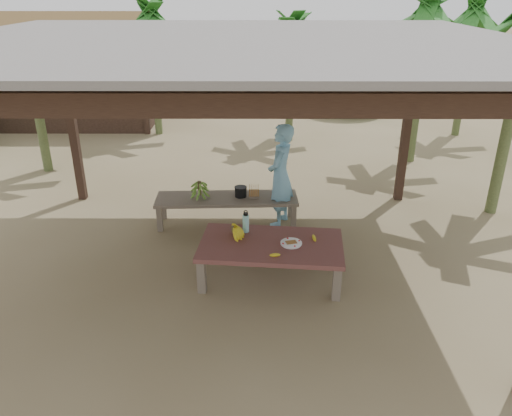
{
  "coord_description": "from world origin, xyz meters",
  "views": [
    {
      "loc": [
        0.32,
        -5.86,
        3.49
      ],
      "look_at": [
        0.29,
        0.11,
        0.8
      ],
      "focal_mm": 35.0,
      "sensor_mm": 36.0,
      "label": 1
    }
  ],
  "objects_px": {
    "work_table": "(271,248)",
    "plate": "(291,243)",
    "water_flask": "(246,223)",
    "ripe_banana_bunch": "(233,231)",
    "woman": "(280,176)",
    "bench": "(227,201)",
    "cooking_pot": "(241,192)"
  },
  "relations": [
    {
      "from": "work_table",
      "to": "cooking_pot",
      "type": "xyz_separation_m",
      "value": [
        -0.44,
        1.63,
        0.09
      ]
    },
    {
      "from": "ripe_banana_bunch",
      "to": "woman",
      "type": "relative_size",
      "value": 0.18
    },
    {
      "from": "plate",
      "to": "cooking_pot",
      "type": "xyz_separation_m",
      "value": [
        -0.69,
        1.67,
        0.01
      ]
    },
    {
      "from": "work_table",
      "to": "woman",
      "type": "distance_m",
      "value": 1.66
    },
    {
      "from": "ripe_banana_bunch",
      "to": "water_flask",
      "type": "distance_m",
      "value": 0.23
    },
    {
      "from": "cooking_pot",
      "to": "woman",
      "type": "relative_size",
      "value": 0.11
    },
    {
      "from": "cooking_pot",
      "to": "water_flask",
      "type": "bearing_deg",
      "value": -85.15
    },
    {
      "from": "water_flask",
      "to": "plate",
      "type": "bearing_deg",
      "value": -31.84
    },
    {
      "from": "bench",
      "to": "plate",
      "type": "height_order",
      "value": "plate"
    },
    {
      "from": "bench",
      "to": "water_flask",
      "type": "xyz_separation_m",
      "value": [
        0.33,
        -1.28,
        0.24
      ]
    },
    {
      "from": "work_table",
      "to": "bench",
      "type": "bearing_deg",
      "value": 117.72
    },
    {
      "from": "bench",
      "to": "cooking_pot",
      "type": "bearing_deg",
      "value": 6.45
    },
    {
      "from": "bench",
      "to": "water_flask",
      "type": "height_order",
      "value": "water_flask"
    },
    {
      "from": "cooking_pot",
      "to": "plate",
      "type": "bearing_deg",
      "value": -67.6
    },
    {
      "from": "woman",
      "to": "plate",
      "type": "bearing_deg",
      "value": 22.58
    },
    {
      "from": "plate",
      "to": "woman",
      "type": "relative_size",
      "value": 0.17
    },
    {
      "from": "work_table",
      "to": "plate",
      "type": "height_order",
      "value": "plate"
    },
    {
      "from": "ripe_banana_bunch",
      "to": "cooking_pot",
      "type": "bearing_deg",
      "value": 87.86
    },
    {
      "from": "bench",
      "to": "cooking_pot",
      "type": "distance_m",
      "value": 0.26
    },
    {
      "from": "work_table",
      "to": "ripe_banana_bunch",
      "type": "distance_m",
      "value": 0.54
    },
    {
      "from": "water_flask",
      "to": "cooking_pot",
      "type": "relative_size",
      "value": 1.71
    },
    {
      "from": "ripe_banana_bunch",
      "to": "woman",
      "type": "distance_m",
      "value": 1.61
    },
    {
      "from": "work_table",
      "to": "water_flask",
      "type": "distance_m",
      "value": 0.5
    },
    {
      "from": "ripe_banana_bunch",
      "to": "cooking_pot",
      "type": "xyz_separation_m",
      "value": [
        0.06,
        1.47,
        -0.06
      ]
    },
    {
      "from": "bench",
      "to": "ripe_banana_bunch",
      "type": "distance_m",
      "value": 1.46
    },
    {
      "from": "cooking_pot",
      "to": "woman",
      "type": "bearing_deg",
      "value": -2.31
    },
    {
      "from": "water_flask",
      "to": "cooking_pot",
      "type": "distance_m",
      "value": 1.32
    },
    {
      "from": "work_table",
      "to": "plate",
      "type": "xyz_separation_m",
      "value": [
        0.25,
        -0.04,
        0.08
      ]
    },
    {
      "from": "water_flask",
      "to": "ripe_banana_bunch",
      "type": "bearing_deg",
      "value": -136.53
    },
    {
      "from": "bench",
      "to": "ripe_banana_bunch",
      "type": "relative_size",
      "value": 7.7
    },
    {
      "from": "bench",
      "to": "plate",
      "type": "distance_m",
      "value": 1.87
    },
    {
      "from": "water_flask",
      "to": "woman",
      "type": "bearing_deg",
      "value": 68.69
    }
  ]
}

